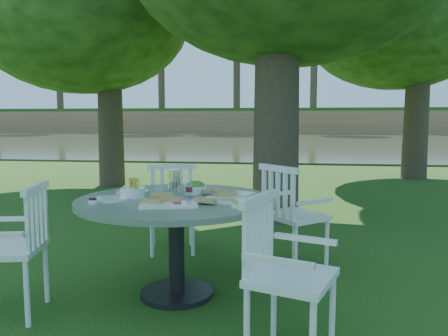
{
  "coord_description": "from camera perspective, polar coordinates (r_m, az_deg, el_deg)",
  "views": [
    {
      "loc": [
        0.62,
        -4.23,
        1.34
      ],
      "look_at": [
        0.0,
        0.2,
        0.85
      ],
      "focal_mm": 35.0,
      "sensor_mm": 36.0,
      "label": 1
    }
  ],
  "objects": [
    {
      "name": "far_bank",
      "position": [
        45.73,
        7.68,
        13.63
      ],
      "size": [
        100.0,
        18.0,
        15.2
      ],
      "color": "#8E6542",
      "rests_on": "ground"
    },
    {
      "name": "chair_ne",
      "position": [
        3.89,
        8.27,
        -5.4
      ],
      "size": [
        0.65,
        0.66,
        0.95
      ],
      "rotation": [
        0.0,
        0.0,
        -3.98
      ],
      "color": "white",
      "rests_on": "ground"
    },
    {
      "name": "ground",
      "position": [
        4.48,
        -0.36,
        -11.15
      ],
      "size": [
        140.0,
        140.0,
        0.0
      ],
      "primitive_type": "plane",
      "color": "#13360B",
      "rests_on": "ground"
    },
    {
      "name": "table",
      "position": [
        3.33,
        -6.28,
        -6.2
      ],
      "size": [
        1.48,
        1.48,
        0.76
      ],
      "color": "black",
      "rests_on": "ground"
    },
    {
      "name": "river",
      "position": [
        27.27,
        6.66,
        3.41
      ],
      "size": [
        100.0,
        28.0,
        0.12
      ],
      "primitive_type": "cube",
      "color": "#2E341E",
      "rests_on": "ground"
    },
    {
      "name": "chair_se",
      "position": [
        2.53,
        6.86,
        -12.26
      ],
      "size": [
        0.56,
        0.58,
        0.92
      ],
      "rotation": [
        0.0,
        0.0,
        1.23
      ],
      "color": "white",
      "rests_on": "ground"
    },
    {
      "name": "chair_nw",
      "position": [
        4.4,
        -6.81,
        -4.31
      ],
      "size": [
        0.56,
        0.54,
        0.91
      ],
      "rotation": [
        0.0,
        0.0,
        -2.87
      ],
      "color": "white",
      "rests_on": "ground"
    },
    {
      "name": "chair_sw",
      "position": [
        3.32,
        -24.91,
        -8.46
      ],
      "size": [
        0.52,
        0.54,
        0.9
      ],
      "rotation": [
        0.0,
        0.0,
        -1.34
      ],
      "color": "white",
      "rests_on": "ground"
    },
    {
      "name": "tableware",
      "position": [
        3.35,
        -6.65,
        -3.19
      ],
      "size": [
        1.22,
        0.84,
        0.2
      ],
      "color": "white",
      "rests_on": "table"
    }
  ]
}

